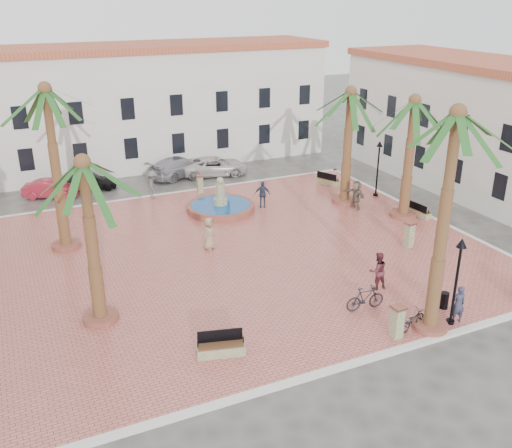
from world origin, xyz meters
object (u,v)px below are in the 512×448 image
(palm_ne, at_px, (350,106))
(bicycle_b, at_px, (365,298))
(bench_ne, at_px, (328,181))
(bollard_n, at_px, (200,184))
(bollard_e, at_px, (409,234))
(palm_nw, at_px, (47,107))
(palm_sw, at_px, (85,183))
(bicycle_a, at_px, (413,320))
(bollard_se, at_px, (397,321))
(pedestrian_fountain_b, at_px, (262,194))
(cyclist_b, at_px, (378,271))
(bench_e, at_px, (419,212))
(pedestrian_fountain_a, at_px, (209,233))
(pedestrian_east, at_px, (356,195))
(car_silver, at_px, (180,167))
(lamppost_e, at_px, (379,159))
(car_red, at_px, (51,189))
(car_black, at_px, (89,181))
(car_white, at_px, (215,166))
(cyclist_a, at_px, (458,304))
(lamppost_s, at_px, (458,267))
(bench_s, at_px, (221,348))
(palm_s, at_px, (455,137))
(litter_bin, at_px, (444,300))
(pedestrian_north, at_px, (153,185))
(fountain, at_px, (221,206))
(palm_e, at_px, (413,115))

(palm_ne, bearing_deg, bicycle_b, -119.28)
(bench_ne, relative_size, bollard_n, 1.39)
(bollard_e, bearing_deg, palm_nw, 155.33)
(palm_sw, distance_m, bicycle_a, 14.50)
(bollard_se, height_order, pedestrian_fountain_b, pedestrian_fountain_b)
(bench_ne, bearing_deg, pedestrian_fountain_b, 84.03)
(palm_sw, xyz_separation_m, cyclist_b, (12.46, -2.66, -5.27))
(bench_e, bearing_deg, bicycle_b, 124.24)
(palm_nw, bearing_deg, bench_e, -11.85)
(palm_ne, height_order, pedestrian_fountain_a, palm_ne)
(pedestrian_east, bearing_deg, car_silver, -154.84)
(bollard_n, bearing_deg, pedestrian_fountain_b, -57.26)
(lamppost_e, bearing_deg, bench_ne, 115.76)
(pedestrian_east, relative_size, car_red, 0.51)
(cyclist_b, relative_size, car_black, 0.47)
(bollard_e, distance_m, cyclist_b, 5.45)
(cyclist_b, bearing_deg, car_white, -85.62)
(bollard_e, xyz_separation_m, cyclist_a, (-3.10, -7.06, 0.09))
(lamppost_s, height_order, pedestrian_fountain_b, lamppost_s)
(palm_nw, relative_size, cyclist_b, 4.87)
(bench_s, xyz_separation_m, car_white, (8.38, 22.55, 0.28))
(palm_ne, height_order, cyclist_b, palm_ne)
(palm_ne, xyz_separation_m, bicycle_a, (-5.92, -14.36, -6.04))
(palm_s, distance_m, litter_bin, 8.02)
(bench_e, distance_m, bicycle_b, 12.67)
(lamppost_s, xyz_separation_m, car_silver, (-3.92, 25.36, -2.05))
(palm_sw, height_order, pedestrian_north, palm_sw)
(fountain, relative_size, bollard_se, 3.00)
(lamppost_s, xyz_separation_m, car_white, (-1.33, 24.52, -2.11))
(lamppost_e, bearing_deg, bollard_e, -113.86)
(lamppost_s, bearing_deg, bicycle_a, 167.58)
(pedestrian_north, bearing_deg, pedestrian_fountain_b, -110.16)
(pedestrian_fountain_b, bearing_deg, bicycle_b, -70.00)
(car_black, bearing_deg, palm_s, -149.55)
(palm_sw, xyz_separation_m, bench_e, (20.53, 4.04, -5.94))
(bollard_se, height_order, pedestrian_fountain_a, pedestrian_fountain_a)
(bench_ne, relative_size, bollard_se, 1.25)
(fountain, bearing_deg, bicycle_a, -82.21)
(car_silver, bearing_deg, bench_ne, -151.96)
(palm_sw, bearing_deg, bench_ne, 32.47)
(bollard_se, distance_m, pedestrian_fountain_b, 16.18)
(palm_ne, xyz_separation_m, lamppost_e, (2.67, 0.15, -3.82))
(car_black, bearing_deg, pedestrian_north, -130.20)
(palm_s, bearing_deg, pedestrian_fountain_b, 90.55)
(bollard_se, bearing_deg, palm_e, 50.60)
(cyclist_a, bearing_deg, car_white, -74.51)
(bench_e, height_order, bollard_e, bollard_e)
(pedestrian_fountain_b, distance_m, car_red, 14.82)
(fountain, xyz_separation_m, car_white, (2.61, 7.83, 0.25))
(bench_s, bearing_deg, car_black, 107.33)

